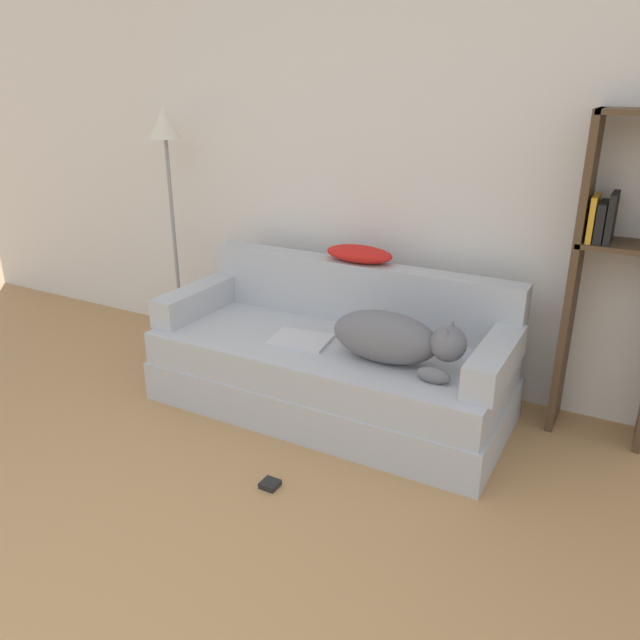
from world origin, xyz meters
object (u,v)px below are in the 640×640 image
dog (394,338)px  power_adapter (270,484)px  floor_lamp (168,171)px  couch (328,375)px  throw_pillow (359,254)px  laptop (300,340)px  bookshelf (621,265)px

dog → power_adapter: dog is taller
dog → floor_lamp: bearing=165.9°
couch → floor_lamp: bearing=165.7°
dog → throw_pillow: size_ratio=1.72×
dog → power_adapter: 0.90m
dog → throw_pillow: throw_pillow is taller
dog → power_adapter: (-0.30, -0.67, -0.53)m
dog → laptop: 0.55m
power_adapter → couch: bearing=98.4°
laptop → bookshelf: (1.44, 0.54, 0.48)m
dog → floor_lamp: size_ratio=0.44×
throw_pillow → floor_lamp: bearing=-179.2°
power_adapter → laptop: bearing=109.3°
couch → power_adapter: bearing=-81.6°
laptop → floor_lamp: bearing=152.8°
laptop → throw_pillow: 0.60m
couch → laptop: bearing=-145.6°
couch → laptop: laptop is taller
laptop → power_adapter: bearing=-78.6°
laptop → bookshelf: bearing=12.6°
throw_pillow → floor_lamp: 1.39m
laptop → floor_lamp: (-1.21, 0.43, 0.76)m
floor_lamp → power_adapter: size_ratio=20.03×
dog → floor_lamp: 1.91m
couch → power_adapter: 0.80m
bookshelf → floor_lamp: (-2.65, -0.11, 0.28)m
floor_lamp → power_adapter: floor_lamp is taller
bookshelf → floor_lamp: size_ratio=1.03×
floor_lamp → power_adapter: 2.16m
floor_lamp → throw_pillow: bearing=0.8°
throw_pillow → bookshelf: bookshelf is taller
bookshelf → dog: bearing=-148.8°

